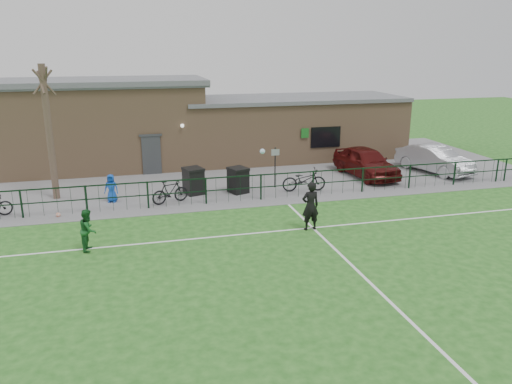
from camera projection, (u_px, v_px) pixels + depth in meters
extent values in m
plane|color=#20591A|center=(297.00, 279.00, 14.97)|extent=(90.00, 90.00, 0.00)
cube|color=slate|center=(218.00, 172.00, 27.50)|extent=(34.00, 13.00, 0.02)
cube|color=white|center=(240.00, 203.00, 22.21)|extent=(28.00, 0.10, 0.01)
cube|color=white|center=(263.00, 232.00, 18.68)|extent=(28.00, 0.10, 0.01)
cube|color=white|center=(359.00, 272.00, 15.44)|extent=(0.10, 16.00, 0.01)
cube|color=black|center=(239.00, 189.00, 22.23)|extent=(28.00, 0.10, 1.20)
cylinder|color=#47362B|center=(49.00, 134.00, 21.96)|extent=(0.30, 0.30, 6.00)
cube|color=black|center=(193.00, 182.00, 23.34)|extent=(0.99, 1.06, 1.17)
cube|color=black|center=(238.00, 181.00, 23.55)|extent=(0.99, 1.05, 1.12)
cylinder|color=black|center=(275.00, 168.00, 24.28)|extent=(0.06, 0.06, 2.00)
imported|color=#4A0E0D|center=(366.00, 162.00, 26.42)|extent=(2.29, 4.74, 1.56)
imported|color=#A0A1A7|center=(434.00, 159.00, 27.31)|extent=(2.74, 4.72, 1.47)
imported|color=black|center=(170.00, 192.00, 21.98)|extent=(1.78, 1.04, 1.03)
imported|color=black|center=(304.00, 180.00, 23.78)|extent=(2.16, 0.97, 1.10)
imported|color=#1245AB|center=(111.00, 188.00, 22.11)|extent=(0.70, 0.56, 1.26)
imported|color=black|center=(310.00, 206.00, 18.73)|extent=(0.71, 0.49, 1.88)
sphere|color=white|center=(262.00, 151.00, 20.67)|extent=(0.22, 0.22, 0.22)
imported|color=#185522|center=(88.00, 230.00, 16.92)|extent=(0.64, 0.78, 1.45)
sphere|color=silver|center=(58.00, 215.00, 20.34)|extent=(0.19, 0.19, 0.19)
cube|color=#A47F5C|center=(208.00, 132.00, 29.80)|extent=(24.00, 5.00, 3.50)
cube|color=#A47F5C|center=(96.00, 95.00, 27.64)|extent=(11.52, 5.00, 1.20)
cube|color=#505257|center=(94.00, 82.00, 27.44)|extent=(12.02, 5.40, 0.28)
cube|color=#505257|center=(293.00, 99.00, 30.54)|extent=(13.44, 5.30, 0.22)
cube|color=#383A3D|center=(152.00, 155.00, 26.81)|extent=(1.00, 0.08, 2.10)
cube|color=black|center=(326.00, 137.00, 29.04)|extent=(1.80, 0.08, 1.20)
cube|color=#19661E|center=(305.00, 133.00, 28.60)|extent=(0.45, 0.04, 0.55)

